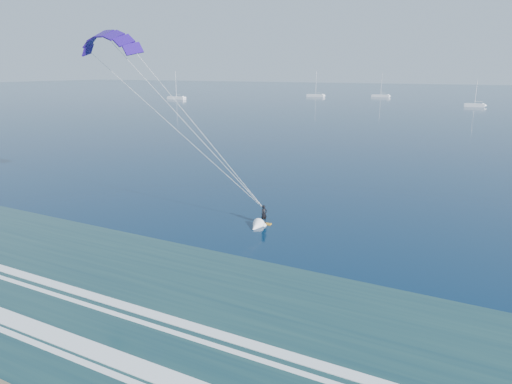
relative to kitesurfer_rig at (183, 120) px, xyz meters
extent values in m
cube|color=#1E423F|center=(6.18, -16.43, -9.04)|extent=(600.00, 22.00, 0.03)
cube|color=white|center=(6.18, -18.93, -9.02)|extent=(600.00, 1.10, 0.07)
cube|color=white|center=(6.18, -14.93, -9.02)|extent=(600.00, 0.70, 0.07)
cube|color=#BF7D16|center=(6.98, 2.00, -9.02)|extent=(1.34, 0.43, 0.08)
imported|color=black|center=(6.98, 2.00, -8.15)|extent=(0.65, 0.72, 1.65)
cone|color=white|center=(6.83, 0.70, -8.98)|extent=(1.31, 1.74, 1.10)
cube|color=white|center=(-106.52, 139.63, -8.46)|extent=(9.13, 2.40, 1.20)
cylinder|color=silver|center=(-106.52, 139.63, -2.28)|extent=(0.18, 0.18, 11.16)
cylinder|color=silver|center=(-105.32, 139.63, -7.06)|extent=(2.60, 0.12, 0.12)
cube|color=white|center=(-56.50, 187.22, -8.46)|extent=(8.92, 2.40, 1.20)
cylinder|color=silver|center=(-56.50, 187.22, -2.35)|extent=(0.18, 0.18, 11.01)
cylinder|color=silver|center=(-55.30, 187.22, -7.06)|extent=(2.60, 0.12, 0.12)
cube|color=white|center=(-26.98, 199.24, -8.46)|extent=(8.57, 2.40, 1.20)
cylinder|color=silver|center=(-26.98, 199.24, -2.67)|extent=(0.18, 0.18, 10.37)
cylinder|color=silver|center=(-25.78, 199.24, -7.06)|extent=(2.60, 0.12, 0.12)
cube|color=white|center=(17.11, 154.36, -8.46)|extent=(6.86, 2.40, 1.20)
cylinder|color=silver|center=(17.11, 154.36, -3.57)|extent=(0.18, 0.18, 8.58)
cylinder|color=silver|center=(18.31, 154.36, -7.06)|extent=(2.60, 0.12, 0.12)
camera|label=1|loc=(24.14, -32.57, 4.30)|focal=32.00mm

